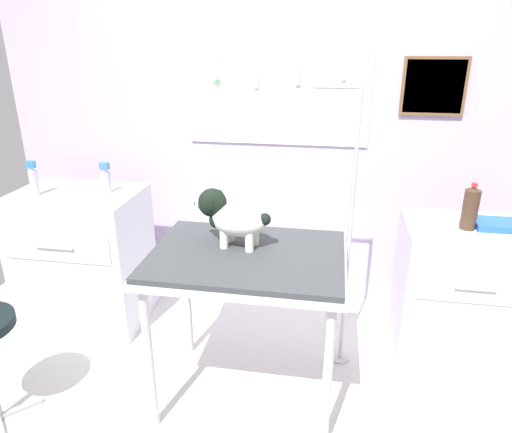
{
  "coord_description": "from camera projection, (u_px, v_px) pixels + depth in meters",
  "views": [
    {
      "loc": [
        0.35,
        -1.88,
        1.84
      ],
      "look_at": [
        0.01,
        0.08,
        1.07
      ],
      "focal_mm": 32.39,
      "sensor_mm": 36.0,
      "label": 1
    }
  ],
  "objects": [
    {
      "name": "rear_wall_panel",
      "position": [
        284.0,
        143.0,
        3.21
      ],
      "size": [
        4.0,
        0.09,
        2.3
      ],
      "color": "#B5A6C3",
      "rests_on": "ground"
    },
    {
      "name": "soda_bottle",
      "position": [
        470.0,
        208.0,
        2.48
      ],
      "size": [
        0.08,
        0.08,
        0.26
      ],
      "color": "#432F1F",
      "rests_on": "cabinet_right"
    },
    {
      "name": "dog",
      "position": [
        231.0,
        217.0,
        2.28
      ],
      "size": [
        0.4,
        0.22,
        0.29
      ],
      "color": "white",
      "rests_on": "grooming_table"
    },
    {
      "name": "supply_tray",
      "position": [
        497.0,
        225.0,
        2.53
      ],
      "size": [
        0.24,
        0.18,
        0.04
      ],
      "color": "blue",
      "rests_on": "cabinet_right"
    },
    {
      "name": "grooming_arm",
      "position": [
        347.0,
        247.0,
        2.56
      ],
      "size": [
        0.3,
        0.11,
        1.62
      ],
      "color": "#B7B7BC",
      "rests_on": "ground"
    },
    {
      "name": "spray_bottle_tall",
      "position": [
        106.0,
        180.0,
        2.92
      ],
      "size": [
        0.06,
        0.06,
        0.2
      ],
      "color": "#AFABB8",
      "rests_on": "counter_left"
    },
    {
      "name": "counter_left",
      "position": [
        84.0,
        257.0,
        3.12
      ],
      "size": [
        0.8,
        0.58,
        0.92
      ],
      "color": "silver",
      "rests_on": "ground"
    },
    {
      "name": "grooming_table",
      "position": [
        247.0,
        268.0,
        2.29
      ],
      "size": [
        0.97,
        0.72,
        0.86
      ],
      "color": "#B7B7BC",
      "rests_on": "ground"
    },
    {
      "name": "pump_bottle_white",
      "position": [
        34.0,
        181.0,
        2.87
      ],
      "size": [
        0.05,
        0.05,
        0.22
      ],
      "color": "#B8B2BF",
      "rests_on": "counter_left"
    },
    {
      "name": "ground",
      "position": [
        251.0,
        411.0,
        2.46
      ],
      "size": [
        4.4,
        4.0,
        0.04
      ],
      "primitive_type": "cube",
      "color": "silver"
    },
    {
      "name": "cabinet_right",
      "position": [
        457.0,
        295.0,
        2.71
      ],
      "size": [
        0.68,
        0.54,
        0.87
      ],
      "color": "silver",
      "rests_on": "ground"
    }
  ]
}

